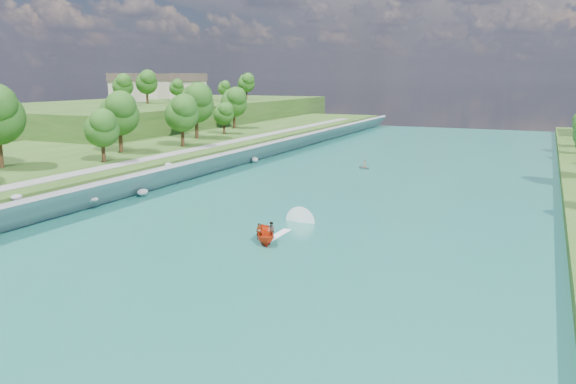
% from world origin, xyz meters
% --- Properties ---
extents(ground, '(260.00, 260.00, 0.00)m').
position_xyz_m(ground, '(0.00, 0.00, 0.00)').
color(ground, '#2D5119').
rests_on(ground, ground).
extents(river_water, '(55.00, 240.00, 0.10)m').
position_xyz_m(river_water, '(0.00, 20.00, 0.05)').
color(river_water, '#1B6763').
rests_on(river_water, ground).
extents(berm_west, '(45.00, 240.00, 3.50)m').
position_xyz_m(berm_west, '(-50.00, 20.00, 1.75)').
color(berm_west, '#2D5119').
rests_on(berm_west, ground).
extents(ridge_west, '(60.00, 120.00, 9.00)m').
position_xyz_m(ridge_west, '(-82.50, 95.00, 4.50)').
color(ridge_west, '#2D5119').
rests_on(ridge_west, ground).
extents(riprap_bank, '(4.47, 236.00, 4.13)m').
position_xyz_m(riprap_bank, '(-25.86, 19.10, 1.82)').
color(riprap_bank, slate).
rests_on(riprap_bank, ground).
extents(riverside_path, '(3.00, 200.00, 0.10)m').
position_xyz_m(riverside_path, '(-32.50, 20.00, 3.55)').
color(riverside_path, gray).
rests_on(riverside_path, berm_west).
extents(ridge_houses, '(29.50, 29.50, 8.40)m').
position_xyz_m(ridge_houses, '(-88.67, 100.00, 13.31)').
color(ridge_houses, beige).
rests_on(ridge_houses, ridge_west).
extents(trees_ridge, '(18.31, 52.98, 10.73)m').
position_xyz_m(trees_ridge, '(-72.49, 90.66, 13.79)').
color(trees_ridge, '#1A4512').
rests_on(trees_ridge, ridge_west).
extents(motorboat, '(3.60, 19.00, 2.08)m').
position_xyz_m(motorboat, '(0.15, 2.32, 0.81)').
color(motorboat, red).
rests_on(motorboat, river_water).
extents(raft, '(3.24, 3.10, 1.50)m').
position_xyz_m(raft, '(-4.41, 49.55, 0.43)').
color(raft, gray).
rests_on(raft, river_water).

